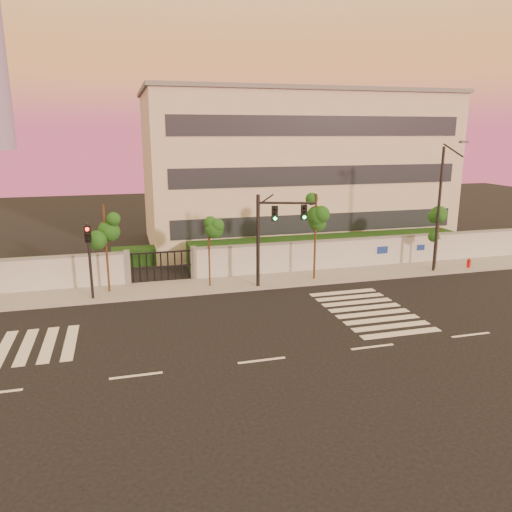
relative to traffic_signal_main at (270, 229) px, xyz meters
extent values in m
plane|color=black|center=(-3.17, -9.42, -3.54)|extent=(120.00, 120.00, 0.00)
cube|color=gray|center=(-3.17, 1.08, -3.46)|extent=(60.00, 3.00, 0.15)
cube|color=#A9ABB0|center=(11.33, 2.58, -2.54)|extent=(31.00, 0.30, 2.00)
cube|color=slate|center=(11.33, 2.58, -1.48)|extent=(31.00, 0.36, 0.12)
cube|color=slate|center=(-8.17, 2.58, -2.44)|extent=(0.35, 0.35, 2.20)
cube|color=slate|center=(-4.17, 2.58, -2.44)|extent=(0.35, 0.35, 2.20)
cube|color=black|center=(5.83, 5.08, -2.64)|extent=(20.00, 2.00, 1.80)
cube|color=black|center=(-6.17, 7.58, -2.94)|extent=(6.00, 1.50, 1.20)
cube|color=beige|center=(5.83, 12.58, 2.46)|extent=(24.00, 12.00, 12.00)
cube|color=#262D38|center=(5.83, 6.56, -1.04)|extent=(22.00, 0.08, 1.40)
cube|color=#262D38|center=(5.83, 6.56, 2.46)|extent=(22.00, 0.08, 1.40)
cube|color=#262D38|center=(5.83, 6.56, 5.96)|extent=(22.00, 0.08, 1.40)
cube|color=slate|center=(5.83, 12.58, 8.56)|extent=(24.40, 12.40, 0.30)
cube|color=silver|center=(-13.57, -5.42, -3.53)|extent=(0.50, 4.00, 0.02)
cube|color=silver|center=(-12.67, -5.42, -3.53)|extent=(0.50, 4.00, 0.02)
cube|color=silver|center=(-11.77, -5.42, -3.53)|extent=(0.50, 4.00, 0.02)
cube|color=silver|center=(-10.87, -5.42, -3.53)|extent=(0.50, 4.00, 0.02)
cube|color=silver|center=(3.83, -8.42, -3.53)|extent=(4.00, 0.50, 0.02)
cube|color=silver|center=(3.83, -7.52, -3.53)|extent=(4.00, 0.50, 0.02)
cube|color=silver|center=(3.83, -6.62, -3.53)|extent=(4.00, 0.50, 0.02)
cube|color=silver|center=(3.83, -5.72, -3.53)|extent=(4.00, 0.50, 0.02)
cube|color=silver|center=(3.83, -4.82, -3.53)|extent=(4.00, 0.50, 0.02)
cube|color=silver|center=(3.83, -3.92, -3.53)|extent=(4.00, 0.50, 0.02)
cube|color=silver|center=(3.83, -3.02, -3.53)|extent=(4.00, 0.50, 0.02)
cube|color=silver|center=(3.83, -2.12, -3.53)|extent=(4.00, 0.50, 0.02)
cube|color=silver|center=(-8.17, -9.42, -3.53)|extent=(2.00, 0.15, 0.01)
cube|color=silver|center=(-3.17, -9.42, -3.53)|extent=(2.00, 0.15, 0.01)
cube|color=silver|center=(1.83, -9.42, -3.53)|extent=(2.00, 0.15, 0.01)
cube|color=silver|center=(6.83, -9.42, -3.53)|extent=(2.00, 0.15, 0.01)
cylinder|color=#382314|center=(-9.26, 1.24, -0.95)|extent=(0.13, 0.13, 5.17)
sphere|color=#1C4F16|center=(-9.26, 1.24, 0.60)|extent=(1.16, 1.16, 1.16)
sphere|color=#1C4F16|center=(-8.89, 1.45, -0.17)|extent=(0.89, 0.89, 0.89)
sphere|color=#1C4F16|center=(-9.57, 1.08, 0.08)|extent=(0.84, 0.84, 0.84)
cylinder|color=#382314|center=(-3.47, 0.80, -1.38)|extent=(0.11, 0.11, 4.32)
sphere|color=#1C4F16|center=(-3.47, 0.80, -0.08)|extent=(0.97, 0.97, 0.97)
sphere|color=#1C4F16|center=(-3.16, 0.98, -0.73)|extent=(0.74, 0.74, 0.74)
sphere|color=#1C4F16|center=(-3.74, 0.67, -0.52)|extent=(0.71, 0.71, 0.71)
cylinder|color=#382314|center=(3.09, 0.54, -0.81)|extent=(0.13, 0.13, 5.46)
sphere|color=#1C4F16|center=(3.09, 0.54, 0.83)|extent=(1.21, 1.21, 1.21)
sphere|color=#1C4F16|center=(3.47, 0.76, 0.01)|extent=(0.93, 0.93, 0.93)
sphere|color=#1C4F16|center=(2.76, 0.37, 0.29)|extent=(0.88, 0.88, 0.88)
cylinder|color=#382314|center=(11.89, 0.72, -1.51)|extent=(0.12, 0.12, 4.06)
sphere|color=#1C4F16|center=(11.89, 0.72, -0.29)|extent=(1.14, 1.14, 1.14)
sphere|color=#1C4F16|center=(12.25, 0.93, -0.90)|extent=(0.87, 0.87, 0.87)
sphere|color=#1C4F16|center=(11.58, 0.56, -0.70)|extent=(0.83, 0.83, 0.83)
cylinder|color=black|center=(-0.71, 0.01, -0.74)|extent=(0.22, 0.22, 5.60)
cylinder|color=black|center=(1.01, 0.01, 1.52)|extent=(3.31, 1.20, 0.14)
cube|color=black|center=(0.29, -0.04, 0.93)|extent=(0.32, 0.16, 0.81)
sphere|color=#0CF259|center=(0.29, -0.15, 0.68)|extent=(0.18, 0.18, 0.18)
cube|color=black|center=(2.09, -0.04, 0.93)|extent=(0.32, 0.16, 0.81)
sphere|color=#0CF259|center=(2.09, -0.15, 0.68)|extent=(0.18, 0.18, 0.18)
cylinder|color=black|center=(-10.12, 0.20, -1.36)|extent=(0.15, 0.15, 4.35)
cube|color=black|center=(-10.12, 0.15, 0.23)|extent=(0.34, 0.17, 0.87)
sphere|color=red|center=(-10.12, 0.04, 0.50)|extent=(0.19, 0.19, 0.19)
cylinder|color=black|center=(11.43, 0.22, 0.56)|extent=(0.18, 0.18, 8.20)
cylinder|color=black|center=(11.43, -0.70, 4.45)|extent=(0.10, 1.96, 0.80)
cube|color=#3F3F44|center=(11.43, -1.62, 4.97)|extent=(0.51, 0.26, 0.15)
cylinder|color=#AF0B0C|center=(14.18, 0.24, -3.28)|extent=(0.23, 0.23, 0.52)
cylinder|color=#AF0B0C|center=(14.18, 0.24, -2.96)|extent=(0.29, 0.29, 0.10)
sphere|color=#AF0B0C|center=(14.18, 0.24, -2.85)|extent=(0.19, 0.19, 0.19)
cylinder|color=#AF0B0C|center=(14.18, 0.24, -3.17)|extent=(0.30, 0.14, 0.10)
camera|label=1|loc=(-8.32, -27.42, 5.51)|focal=35.00mm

